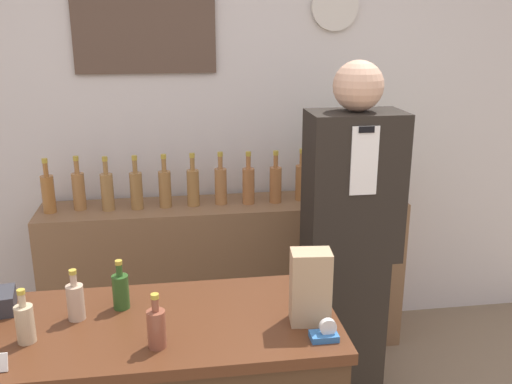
{
  "coord_description": "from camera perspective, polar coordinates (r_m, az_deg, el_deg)",
  "views": [
    {
      "loc": [
        -0.22,
        -1.32,
        1.92
      ],
      "look_at": [
        0.14,
        1.11,
        1.16
      ],
      "focal_mm": 40.0,
      "sensor_mm": 36.0,
      "label": 1
    }
  ],
  "objects": [
    {
      "name": "shelf_bottle_6",
      "position": [
        3.21,
        -3.55,
        0.75
      ],
      "size": [
        0.07,
        0.07,
        0.3
      ],
      "color": "#A26B3C",
      "rests_on": "back_shelf"
    },
    {
      "name": "shelf_bottle_2",
      "position": [
        3.2,
        -14.65,
        0.17
      ],
      "size": [
        0.07,
        0.07,
        0.3
      ],
      "color": "olive",
      "rests_on": "back_shelf"
    },
    {
      "name": "potted_plant",
      "position": [
        3.35,
        10.93,
        3.33
      ],
      "size": [
        0.33,
        0.33,
        0.42
      ],
      "color": "#9E998E",
      "rests_on": "back_shelf"
    },
    {
      "name": "counter_bottle_3",
      "position": [
        2.12,
        -13.38,
        -9.53
      ],
      "size": [
        0.06,
        0.06,
        0.18
      ],
      "color": "#2B5120",
      "rests_on": "display_counter"
    },
    {
      "name": "shopkeeper",
      "position": [
        2.8,
        9.39,
        -5.16
      ],
      "size": [
        0.44,
        0.28,
        1.74
      ],
      "color": "black",
      "rests_on": "ground_plane"
    },
    {
      "name": "shelf_bottle_9",
      "position": [
        3.29,
        4.56,
        1.11
      ],
      "size": [
        0.07,
        0.07,
        0.3
      ],
      "color": "#A06737",
      "rests_on": "back_shelf"
    },
    {
      "name": "shelf_bottle_0",
      "position": [
        3.26,
        -20.07,
        -0.04
      ],
      "size": [
        0.07,
        0.07,
        0.3
      ],
      "color": "#9E6531",
      "rests_on": "back_shelf"
    },
    {
      "name": "paper_bag",
      "position": [
        1.96,
        5.46,
        -9.46
      ],
      "size": [
        0.14,
        0.11,
        0.26
      ],
      "color": "tan",
      "rests_on": "display_counter"
    },
    {
      "name": "shelf_bottle_4",
      "position": [
        3.19,
        -9.09,
        0.46
      ],
      "size": [
        0.07,
        0.07,
        0.3
      ],
      "color": "olive",
      "rests_on": "back_shelf"
    },
    {
      "name": "counter_bottle_4",
      "position": [
        1.87,
        -9.92,
        -13.17
      ],
      "size": [
        0.06,
        0.06,
        0.18
      ],
      "color": "brown",
      "rests_on": "display_counter"
    },
    {
      "name": "shelf_bottle_10",
      "position": [
        3.32,
        7.19,
        1.19
      ],
      "size": [
        0.07,
        0.07,
        0.3
      ],
      "color": "#A27036",
      "rests_on": "back_shelf"
    },
    {
      "name": "shelf_bottle_8",
      "position": [
        3.24,
        1.97,
        0.89
      ],
      "size": [
        0.07,
        0.07,
        0.3
      ],
      "color": "#A06437",
      "rests_on": "back_shelf"
    },
    {
      "name": "shelf_bottle_5",
      "position": [
        3.2,
        -6.31,
        0.59
      ],
      "size": [
        0.07,
        0.07,
        0.3
      ],
      "color": "olive",
      "rests_on": "back_shelf"
    },
    {
      "name": "tape_dispenser",
      "position": [
        1.92,
        6.94,
        -13.82
      ],
      "size": [
        0.09,
        0.06,
        0.07
      ],
      "color": "#2D66A8",
      "rests_on": "display_counter"
    },
    {
      "name": "shelf_bottle_1",
      "position": [
        3.26,
        -17.31,
        0.22
      ],
      "size": [
        0.07,
        0.07,
        0.3
      ],
      "color": "#A06C3B",
      "rests_on": "back_shelf"
    },
    {
      "name": "counter_bottle_1",
      "position": [
        2.01,
        -22.11,
        -11.98
      ],
      "size": [
        0.06,
        0.06,
        0.18
      ],
      "color": "tan",
      "rests_on": "display_counter"
    },
    {
      "name": "counter_bottle_2",
      "position": [
        2.09,
        -17.6,
        -10.32
      ],
      "size": [
        0.06,
        0.06,
        0.18
      ],
      "color": "tan",
      "rests_on": "display_counter"
    },
    {
      "name": "back_shelf",
      "position": [
        3.41,
        -2.99,
        -8.36
      ],
      "size": [
        2.07,
        0.37,
        0.9
      ],
      "color": "brown",
      "rests_on": "ground_plane"
    },
    {
      "name": "shelf_bottle_3",
      "position": [
        3.19,
        -11.88,
        0.3
      ],
      "size": [
        0.07,
        0.07,
        0.3
      ],
      "color": "olive",
      "rests_on": "back_shelf"
    },
    {
      "name": "back_wall",
      "position": [
        3.37,
        -4.72,
        7.49
      ],
      "size": [
        5.2,
        0.09,
        2.7
      ],
      "color": "silver",
      "rests_on": "ground_plane"
    },
    {
      "name": "shelf_bottle_7",
      "position": [
        3.21,
        -0.76,
        0.78
      ],
      "size": [
        0.07,
        0.07,
        0.3
      ],
      "color": "#A46639",
      "rests_on": "back_shelf"
    }
  ]
}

